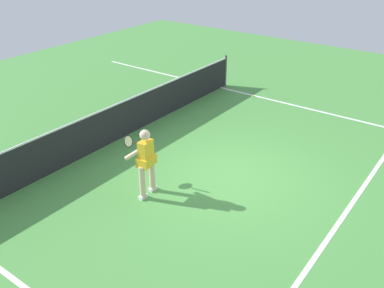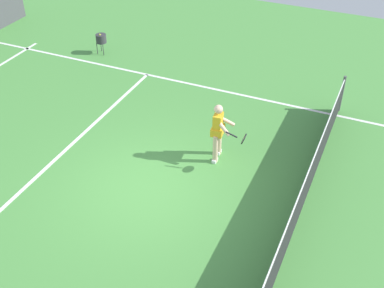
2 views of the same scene
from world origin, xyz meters
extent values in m
plane|color=#4C9342|center=(0.00, 0.00, 0.00)|extent=(26.06, 26.06, 0.00)
cube|color=white|center=(0.00, -2.64, 0.00)|extent=(9.87, 0.10, 0.01)
cube|color=white|center=(-4.94, 0.00, 0.00)|extent=(0.10, 18.04, 0.01)
cylinder|color=#4C4C51|center=(-5.24, 3.50, 0.56)|extent=(0.08, 0.08, 1.12)
cube|color=#232326|center=(0.00, 3.50, 0.50)|extent=(10.39, 0.02, 1.00)
cube|color=white|center=(0.00, 3.50, 1.02)|extent=(10.39, 0.02, 0.04)
cylinder|color=beige|center=(-1.90, 1.05, 0.39)|extent=(0.13, 0.13, 0.78)
cylinder|color=beige|center=(-1.54, 1.09, 0.39)|extent=(0.13, 0.13, 0.78)
cube|color=white|center=(-1.90, 1.05, 0.04)|extent=(0.20, 0.10, 0.08)
cube|color=white|center=(-1.54, 1.09, 0.04)|extent=(0.20, 0.10, 0.08)
cube|color=gold|center=(-1.72, 1.07, 1.04)|extent=(0.34, 0.23, 0.52)
cube|color=gold|center=(-1.72, 1.07, 0.84)|extent=(0.43, 0.32, 0.20)
sphere|color=beige|center=(-1.72, 1.07, 1.44)|extent=(0.22, 0.22, 0.22)
cylinder|color=beige|center=(-1.89, 1.20, 1.06)|extent=(0.33, 0.45, 0.37)
cylinder|color=beige|center=(-1.59, 1.23, 1.06)|extent=(0.24, 0.48, 0.37)
cylinder|color=black|center=(-1.43, 1.52, 1.02)|extent=(0.07, 0.30, 0.14)
torus|color=black|center=(-1.46, 1.82, 0.96)|extent=(0.30, 0.15, 0.28)
cylinder|color=beige|center=(-1.46, 1.82, 0.96)|extent=(0.25, 0.12, 0.23)
cylinder|color=#333338|center=(-5.73, -4.84, 0.55)|extent=(0.36, 0.36, 0.30)
cylinder|color=#333338|center=(-5.60, -4.71, 0.20)|extent=(0.02, 0.02, 0.40)
cylinder|color=#333338|center=(-5.86, -4.97, 0.20)|extent=(0.02, 0.02, 0.40)
cylinder|color=#333338|center=(-5.60, -4.97, 0.20)|extent=(0.02, 0.02, 0.40)
sphere|color=#D1E533|center=(-5.68, -4.84, 0.71)|extent=(0.07, 0.07, 0.07)
camera|label=1|loc=(-7.43, -4.31, 5.26)|focal=40.01mm
camera|label=2|loc=(7.64, 4.50, 7.66)|focal=46.15mm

